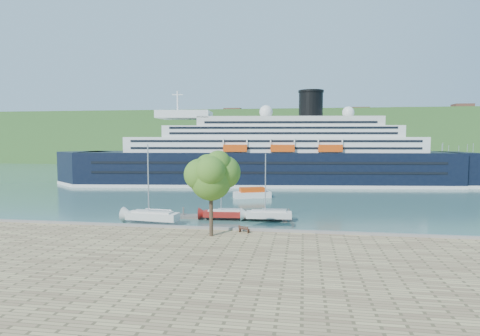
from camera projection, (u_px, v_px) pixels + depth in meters
name	position (u px, v px, depth m)	size (l,w,h in m)	color
ground	(201.00, 237.00, 48.71)	(400.00, 400.00, 0.00)	#325A56
far_hillside	(278.00, 138.00, 190.58)	(400.00, 50.00, 24.00)	#2D5622
quay_coping	(201.00, 228.00, 48.43)	(220.00, 0.50, 0.30)	slate
cruise_ship	(266.00, 138.00, 101.34)	(106.40, 15.49, 23.89)	black
park_bench	(244.00, 229.00, 46.55)	(1.34, 0.55, 0.86)	#492314
promenade_tree	(211.00, 190.00, 44.65)	(6.26, 6.26, 10.37)	#34681B
floating_pontoon	(222.00, 217.00, 59.82)	(17.72, 2.17, 0.39)	slate
sailboat_white_near	(152.00, 186.00, 55.55)	(8.21, 2.28, 10.60)	silver
sailboat_red	(224.00, 190.00, 58.28)	(6.75, 1.88, 8.72)	maroon
sailboat_white_far	(269.00, 189.00, 57.29)	(7.19, 2.00, 9.29)	silver
tender_launch	(252.00, 193.00, 80.16)	(7.47, 2.56, 2.07)	#D4410C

